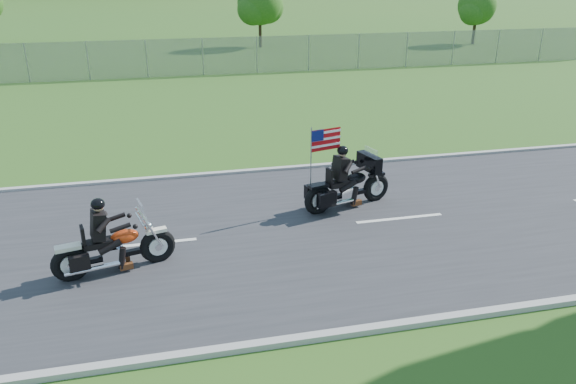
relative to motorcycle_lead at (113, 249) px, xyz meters
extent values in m
plane|color=#29561B|center=(2.60, 1.01, -0.52)|extent=(420.00, 420.00, 0.00)
cube|color=#28282B|center=(2.60, 1.01, -0.50)|extent=(120.00, 8.00, 0.04)
cube|color=#9E9B93|center=(2.60, 5.06, -0.47)|extent=(120.00, 0.18, 0.12)
cube|color=#9E9B93|center=(2.60, -3.04, -0.47)|extent=(120.00, 0.18, 0.12)
cube|color=gray|center=(-2.40, 21.01, 0.48)|extent=(60.00, 0.03, 2.00)
cylinder|color=#382316|center=(8.60, 31.01, 0.74)|extent=(0.22, 0.22, 2.52)
sphere|color=#225316|center=(8.60, 31.01, 2.63)|extent=(3.20, 3.20, 3.20)
sphere|color=#225316|center=(9.24, 31.49, 2.27)|extent=(2.40, 2.40, 2.40)
sphere|color=#225316|center=(8.04, 30.61, 2.18)|extent=(2.24, 2.24, 2.24)
cylinder|color=#382316|center=(24.60, 29.01, 0.60)|extent=(0.22, 0.22, 2.24)
sphere|color=#225316|center=(24.60, 29.01, 2.28)|extent=(2.80, 2.80, 2.80)
sphere|color=#225316|center=(25.16, 29.43, 1.96)|extent=(2.10, 2.10, 2.10)
sphere|color=#225316|center=(24.11, 28.66, 1.88)|extent=(1.96, 1.96, 1.96)
torus|color=black|center=(0.87, 0.21, -0.14)|extent=(0.77, 0.35, 0.74)
torus|color=black|center=(-0.79, -0.19, -0.14)|extent=(0.77, 0.35, 0.74)
ellipsoid|color=red|center=(0.25, 0.06, 0.22)|extent=(0.62, 0.44, 0.28)
cube|color=black|center=(-0.25, -0.06, 0.18)|extent=(0.61, 0.42, 0.12)
cube|color=black|center=(-0.20, -0.05, 0.57)|extent=(0.33, 0.45, 0.55)
sphere|color=black|center=(-0.16, -0.04, 1.00)|extent=(0.33, 0.33, 0.27)
cube|color=silver|center=(0.65, 0.15, 0.70)|extent=(0.15, 0.46, 0.40)
torus|color=black|center=(6.45, 2.24, -0.13)|extent=(0.78, 0.38, 0.76)
torus|color=black|center=(4.76, 1.78, -0.13)|extent=(0.78, 0.38, 0.76)
ellipsoid|color=black|center=(5.82, 2.07, 0.24)|extent=(0.64, 0.47, 0.29)
cube|color=black|center=(5.31, 1.93, 0.19)|extent=(0.63, 0.45, 0.12)
cube|color=black|center=(5.36, 1.94, 0.60)|extent=(0.35, 0.46, 0.57)
sphere|color=black|center=(5.41, 1.96, 1.04)|extent=(0.34, 0.34, 0.28)
cube|color=black|center=(6.20, 2.17, 0.60)|extent=(0.43, 0.85, 0.41)
cube|color=#B70C11|center=(5.00, 2.06, 1.32)|extent=(0.80, 0.24, 0.53)
camera|label=1|loc=(1.21, -10.44, 5.31)|focal=35.00mm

